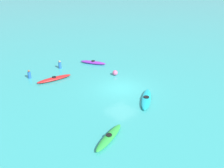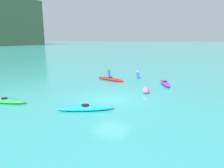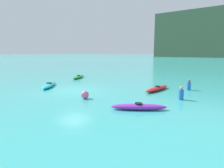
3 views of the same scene
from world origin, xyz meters
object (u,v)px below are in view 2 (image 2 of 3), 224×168
object	(u,v)px
kayak_green	(5,101)
kayak_purple	(165,83)
buoy_pink	(146,91)
person_by_kayaks	(138,75)
kayak_cyan	(85,108)
person_near_shore	(109,73)
kayak_red	(110,79)

from	to	relation	value
kayak_green	kayak_purple	bearing A→B (deg)	-34.44
buoy_pink	person_by_kayaks	world-z (taller)	person_by_kayaks
kayak_cyan	person_by_kayaks	world-z (taller)	person_by_kayaks
buoy_pink	person_near_shore	xyz separation A→B (m)	(5.21, 6.75, 0.12)
person_near_shore	person_by_kayaks	xyz separation A→B (m)	(0.22, -3.64, 0.00)
person_by_kayaks	kayak_purple	bearing A→B (deg)	-111.96
kayak_green	kayak_cyan	xyz separation A→B (m)	(1.68, -5.67, 0.00)
person_near_shore	kayak_purple	bearing A→B (deg)	-99.47
person_near_shore	person_by_kayaks	bearing A→B (deg)	-86.60
kayak_red	kayak_cyan	bearing A→B (deg)	-158.05
kayak_cyan	buoy_pink	world-z (taller)	buoy_pink
kayak_green	kayak_purple	distance (m)	13.69
kayak_green	kayak_purple	world-z (taller)	same
kayak_green	kayak_purple	size ratio (longest dim) A/B	1.10
kayak_red	kayak_purple	size ratio (longest dim) A/B	1.22
kayak_cyan	person_near_shore	xyz separation A→B (m)	(10.80, 5.04, 0.22)
kayak_red	person_near_shore	world-z (taller)	person_near_shore
kayak_cyan	kayak_red	xyz separation A→B (m)	(8.70, 3.51, -0.00)
kayak_red	buoy_pink	bearing A→B (deg)	-120.90
kayak_green	buoy_pink	world-z (taller)	buoy_pink
kayak_green	person_by_kayaks	distance (m)	13.39
kayak_purple	person_near_shore	xyz separation A→B (m)	(1.19, 7.12, 0.22)
kayak_purple	person_near_shore	distance (m)	7.22
kayak_red	person_near_shore	xyz separation A→B (m)	(2.09, 1.53, 0.22)
kayak_red	buoy_pink	world-z (taller)	buoy_pink
kayak_purple	buoy_pink	distance (m)	4.04
kayak_green	person_near_shore	distance (m)	12.49
kayak_green	person_near_shore	size ratio (longest dim) A/B	3.63
kayak_cyan	kayak_purple	world-z (taller)	same
buoy_pink	person_near_shore	bearing A→B (deg)	52.31
kayak_cyan	kayak_green	bearing A→B (deg)	106.52
kayak_cyan	kayak_purple	size ratio (longest dim) A/B	1.13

